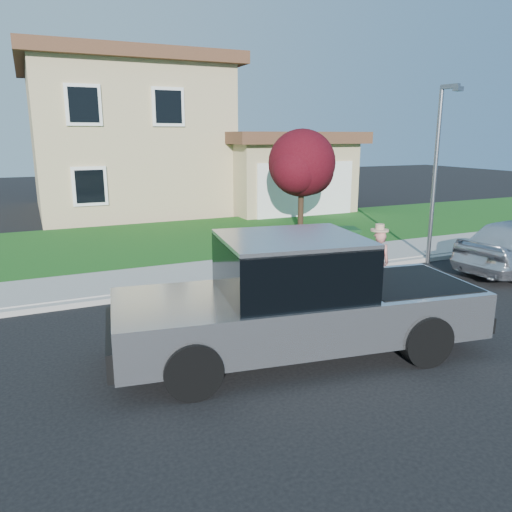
{
  "coord_description": "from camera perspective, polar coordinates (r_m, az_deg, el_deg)",
  "views": [
    {
      "loc": [
        -4.29,
        -7.71,
        3.52
      ],
      "look_at": [
        -0.37,
        0.97,
        1.2
      ],
      "focal_mm": 35.0,
      "sensor_mm": 36.0,
      "label": 1
    }
  ],
  "objects": [
    {
      "name": "curb",
      "position": [
        12.35,
        2.1,
        -2.6
      ],
      "size": [
        40.0,
        0.2,
        0.12
      ],
      "primitive_type": "cube",
      "color": "gray",
      "rests_on": "ground"
    },
    {
      "name": "lawn",
      "position": [
        17.4,
        -6.11,
        2.09
      ],
      "size": [
        40.0,
        7.0,
        0.1
      ],
      "primitive_type": "cube",
      "color": "#164F17",
      "rests_on": "ground"
    },
    {
      "name": "trash_bin",
      "position": [
        13.47,
        10.2,
        1.14
      ],
      "size": [
        0.78,
        0.84,
        0.98
      ],
      "rotation": [
        0.0,
        0.0,
        -0.31
      ],
      "color": "#0F3916",
      "rests_on": "sidewalk"
    },
    {
      "name": "pickup_truck",
      "position": [
        8.1,
        4.81,
        -5.06
      ],
      "size": [
        6.25,
        2.87,
        1.98
      ],
      "rotation": [
        0.0,
        0.0,
        -0.14
      ],
      "color": "black",
      "rests_on": "ground"
    },
    {
      "name": "ground",
      "position": [
        9.5,
        4.48,
        -8.11
      ],
      "size": [
        80.0,
        80.0,
        0.0
      ],
      "primitive_type": "plane",
      "color": "black",
      "rests_on": "ground"
    },
    {
      "name": "house",
      "position": [
        24.74,
        -11.49,
        12.59
      ],
      "size": [
        14.0,
        11.3,
        6.85
      ],
      "color": "tan",
      "rests_on": "ground"
    },
    {
      "name": "ornamental_tree",
      "position": [
        18.17,
        5.34,
        10.18
      ],
      "size": [
        2.65,
        2.39,
        3.64
      ],
      "color": "black",
      "rests_on": "lawn"
    },
    {
      "name": "woman",
      "position": [
        11.42,
        13.74,
        -0.65
      ],
      "size": [
        0.63,
        0.52,
        1.62
      ],
      "rotation": [
        0.0,
        0.0,
        2.79
      ],
      "color": "tan",
      "rests_on": "ground"
    },
    {
      "name": "street_lamp",
      "position": [
        14.5,
        20.01,
        9.75
      ],
      "size": [
        0.28,
        0.63,
        4.79
      ],
      "rotation": [
        0.0,
        0.0,
        0.18
      ],
      "color": "slate",
      "rests_on": "ground"
    },
    {
      "name": "sidewalk",
      "position": [
        13.3,
        -0.0,
        -1.33
      ],
      "size": [
        40.0,
        2.0,
        0.15
      ],
      "primitive_type": "cube",
      "color": "gray",
      "rests_on": "ground"
    }
  ]
}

